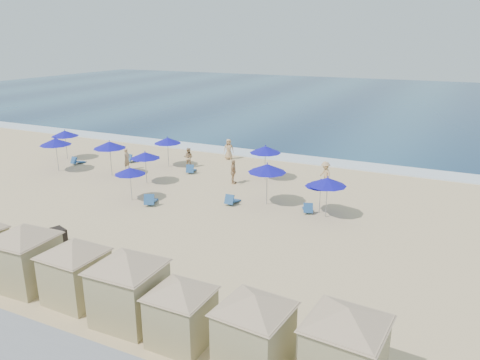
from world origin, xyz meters
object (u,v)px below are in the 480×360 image
object	(u,v)px
cabana_6	(346,337)
umbrella_7	(265,149)
umbrella_0	(65,133)
beachgoer_0	(127,159)
umbrella_8	(321,183)
umbrella_3	(167,140)
trash_bin	(56,238)
cabana_1	(24,248)
umbrella_1	(55,142)
cabana_5	(254,321)
beachgoer_4	(229,149)
beachgoer_1	(188,157)
beachgoer_2	(233,172)
umbrella_5	(130,171)
cabana_4	(181,304)
umbrella_9	(328,182)
umbrella_4	(145,155)
umbrella_6	(267,168)
cabana_2	(75,264)
cabana_3	(128,278)
beachgoer_3	(325,174)
umbrella_2	(109,145)

from	to	relation	value
cabana_6	umbrella_7	size ratio (longest dim) A/B	1.79
umbrella_0	beachgoer_0	bearing A→B (deg)	-3.60
umbrella_8	beachgoer_0	bearing A→B (deg)	171.29
umbrella_3	trash_bin	bearing A→B (deg)	-77.37
cabana_1	umbrella_1	bearing A→B (deg)	132.36
cabana_5	beachgoer_4	bearing A→B (deg)	118.83
beachgoer_1	beachgoer_2	xyz separation A→B (m)	(5.08, -2.28, 0.07)
umbrella_5	cabana_5	bearing A→B (deg)	-39.01
umbrella_0	umbrella_3	bearing A→B (deg)	11.12
cabana_4	beachgoer_0	size ratio (longest dim) A/B	2.39
beachgoer_4	umbrella_1	bearing A→B (deg)	-167.45
beachgoer_1	umbrella_9	bearing A→B (deg)	145.43
cabana_1	umbrella_4	xyz separation A→B (m)	(-4.08, 13.61, 0.35)
umbrella_3	umbrella_9	xyz separation A→B (m)	(14.23, -5.15, 0.02)
umbrella_6	beachgoer_4	size ratio (longest dim) A/B	1.55
cabana_2	beachgoer_2	bearing A→B (deg)	94.40
umbrella_4	cabana_3	bearing A→B (deg)	-55.40
trash_bin	beachgoer_0	world-z (taller)	beachgoer_0
cabana_3	beachgoer_3	size ratio (longest dim) A/B	2.71
umbrella_9	beachgoer_3	world-z (taller)	umbrella_9
umbrella_3	umbrella_1	bearing A→B (deg)	-145.10
umbrella_9	beachgoer_4	bearing A→B (deg)	139.87
cabana_1	cabana_4	size ratio (longest dim) A/B	1.16
cabana_6	umbrella_1	xyz separation A→B (m)	(-25.24, 13.29, 0.65)
umbrella_0	umbrella_5	world-z (taller)	umbrella_0
cabana_3	cabana_2	bearing A→B (deg)	175.83
umbrella_0	cabana_6	bearing A→B (deg)	-30.79
umbrella_4	beachgoer_2	bearing A→B (deg)	25.24
umbrella_4	cabana_1	bearing A→B (deg)	-73.32
umbrella_4	cabana_6	bearing A→B (deg)	-38.40
umbrella_8	beachgoer_0	world-z (taller)	umbrella_8
umbrella_3	umbrella_4	distance (m)	4.52
umbrella_2	umbrella_5	size ratio (longest dim) A/B	1.21
umbrella_2	umbrella_4	size ratio (longest dim) A/B	1.14
umbrella_1	beachgoer_3	size ratio (longest dim) A/B	1.52
cabana_5	cabana_2	bearing A→B (deg)	176.77
cabana_2	umbrella_8	world-z (taller)	cabana_2
umbrella_2	beachgoer_0	xyz separation A→B (m)	(0.03, 1.77, -1.48)
cabana_6	beachgoer_2	bearing A→B (deg)	125.84
umbrella_5	trash_bin	bearing A→B (deg)	-82.81
cabana_2	beachgoer_2	world-z (taller)	cabana_2
cabana_2	umbrella_3	size ratio (longest dim) A/B	1.81
umbrella_0	umbrella_6	xyz separation A→B (m)	(19.33, -2.91, 0.12)
umbrella_0	umbrella_9	world-z (taller)	umbrella_0
umbrella_6	umbrella_9	size ratio (longest dim) A/B	1.09
cabana_3	beachgoer_0	world-z (taller)	cabana_3
umbrella_2	umbrella_6	distance (m)	12.74
umbrella_8	umbrella_0	bearing A→B (deg)	172.78
umbrella_0	umbrella_2	bearing A→B (deg)	-18.28
beachgoer_4	umbrella_7	bearing A→B (deg)	-67.46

